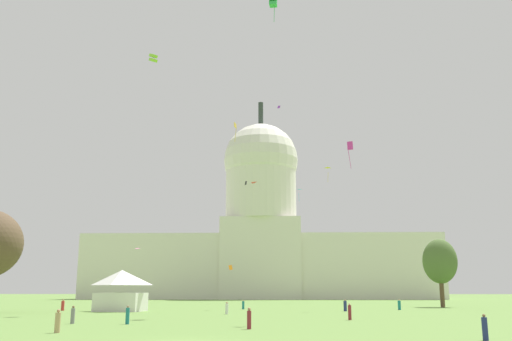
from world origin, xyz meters
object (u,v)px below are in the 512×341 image
person_navy_back_right (485,328)px  kite_orange_low (231,267)px  person_tan_aisle_center (58,322)px  person_red_near_tree_west (63,306)px  person_teal_near_tent (399,305)px  kite_lime_high (153,58)px  kite_black_mid (246,183)px  person_maroon_back_left (249,319)px  kite_magenta_mid (350,148)px  kite_violet_high (279,107)px  capitol_building (261,236)px  person_teal_mid_center (243,305)px  tree_east_far (440,262)px  person_maroon_front_center (350,312)px  person_white_lawn_far_left (227,309)px  kite_green_high (273,2)px  event_tent (121,290)px  person_teal_near_tree_east (128,316)px  kite_cyan_mid (299,192)px  kite_pink_low (136,250)px  person_navy_lawn_far_right (345,306)px  kite_yellow_mid (328,169)px  kite_red_mid (251,184)px  person_grey_edge_east (73,315)px  kite_gold_mid (235,127)px

person_navy_back_right → kite_orange_low: bearing=-166.7°
person_tan_aisle_center → person_red_near_tree_west: 47.39m
person_tan_aisle_center → person_teal_near_tent: bearing=-63.2°
kite_lime_high → kite_black_mid: bearing=-141.7°
person_maroon_back_left → kite_magenta_mid: kite_magenta_mid is taller
kite_violet_high → kite_black_mid: bearing=-132.9°
person_navy_back_right → kite_lime_high: size_ratio=1.10×
kite_violet_high → capitol_building: bearing=-172.9°
person_navy_back_right → person_teal_mid_center: bearing=-162.3°
tree_east_far → person_maroon_front_center: 51.23m
person_white_lawn_far_left → kite_green_high: kite_green_high is taller
capitol_building → event_tent: 115.30m
person_teal_near_tree_east → kite_cyan_mid: (20.91, 117.46, 32.15)m
person_maroon_front_center → person_teal_near_tree_east: bearing=103.5°
person_maroon_front_center → kite_orange_low: 77.75m
tree_east_far → person_maroon_front_center: tree_east_far is taller
person_tan_aisle_center → kite_cyan_mid: bearing=-37.8°
tree_east_far → kite_pink_low: kite_pink_low is taller
person_navy_lawn_far_right → kite_magenta_mid: (2.05, 3.47, 25.22)m
person_teal_near_tree_east → person_maroon_front_center: bearing=50.9°
person_maroon_front_center → person_maroon_back_left: size_ratio=1.03×
capitol_building → person_white_lawn_far_left: 123.01m
kite_green_high → kite_pink_low: bearing=-57.9°
kite_pink_low → kite_green_high: bearing=-49.7°
capitol_building → kite_green_high: bearing=-87.5°
tree_east_far → kite_lime_high: size_ratio=8.44×
kite_orange_low → kite_pink_low: kite_pink_low is taller
person_teal_near_tent → capitol_building: bearing=171.4°
person_teal_mid_center → person_tan_aisle_center: person_tan_aisle_center is taller
event_tent → kite_orange_low: size_ratio=6.04×
event_tent → person_teal_mid_center: event_tent is taller
kite_yellow_mid → kite_magenta_mid: bearing=-89.3°
person_navy_back_right → kite_pink_low: (-55.85, 132.58, 14.16)m
capitol_building → kite_lime_high: size_ratio=82.76×
person_white_lawn_far_left → person_maroon_front_center: 20.16m
person_teal_near_tent → person_navy_back_right: (-6.40, -54.95, -0.00)m
event_tent → kite_red_mid: kite_red_mid is taller
event_tent → person_teal_near_tree_east: event_tent is taller
person_teal_near_tree_east → person_grey_edge_east: bearing=-156.0°
person_white_lawn_far_left → kite_lime_high: bearing=-95.6°
kite_red_mid → kite_violet_high: kite_violet_high is taller
person_teal_near_tree_east → kite_pink_low: kite_pink_low is taller
person_white_lawn_far_left → kite_pink_low: kite_pink_low is taller
person_maroon_back_left → kite_pink_low: kite_pink_low is taller
kite_cyan_mid → kite_yellow_mid: bearing=90.4°
kite_green_high → kite_orange_low: (-10.94, 59.71, -36.81)m
kite_green_high → kite_lime_high: bearing=-1.4°
person_tan_aisle_center → kite_cyan_mid: (23.32, 128.04, 32.15)m
kite_yellow_mid → kite_gold_mid: bearing=-109.8°
kite_pink_low → person_red_near_tree_west: bearing=-67.4°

